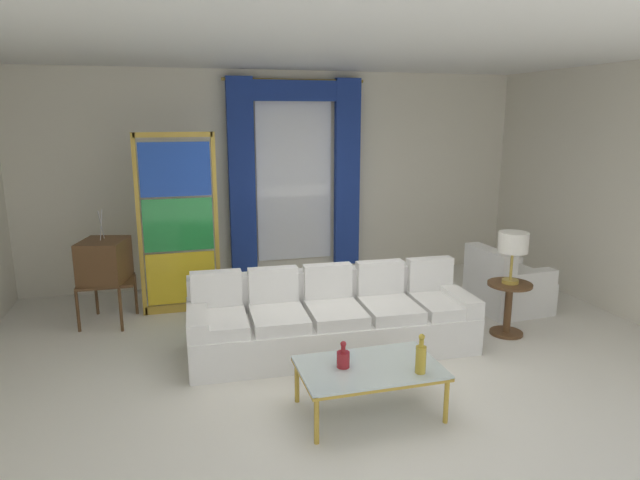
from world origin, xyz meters
TOP-DOWN VIEW (x-y plane):
  - ground_plane at (0.00, 0.00)m, footprint 16.00×16.00m
  - wall_rear at (0.00, 3.06)m, footprint 8.00×0.12m
  - wall_right at (3.66, 0.60)m, footprint 0.12×7.00m
  - ceiling_slab at (0.00, 0.80)m, footprint 8.00×7.60m
  - curtained_window at (0.18, 2.89)m, footprint 2.00×0.17m
  - couch_white_long at (-0.03, 0.40)m, footprint 2.95×1.04m
  - coffee_table at (-0.10, -0.92)m, footprint 1.14×0.72m
  - bottle_blue_decanter at (0.24, -1.14)m, footprint 0.08×0.08m
  - bottle_crystal_tall at (-0.31, -0.89)m, footprint 0.11×0.11m
  - vintage_tv at (-2.35, 1.79)m, footprint 0.64×0.70m
  - armchair_white at (2.40, 0.92)m, footprint 0.87×0.86m
  - stained_glass_divider at (-1.49, 1.94)m, footprint 0.95×0.05m
  - peacock_figurine at (-1.09, 1.51)m, footprint 0.44×0.60m
  - round_side_table at (1.96, 0.22)m, footprint 0.48×0.48m
  - table_lamp_brass at (1.96, 0.22)m, footprint 0.32×0.32m

SIDE VIEW (x-z plane):
  - ground_plane at x=0.00m, z-range 0.00..0.00m
  - peacock_figurine at x=-1.09m, z-range -0.03..0.47m
  - armchair_white at x=2.40m, z-range -0.11..0.69m
  - couch_white_long at x=-0.03m, z-range -0.12..0.74m
  - round_side_table at x=1.96m, z-range 0.06..0.65m
  - coffee_table at x=-0.10m, z-range 0.17..0.58m
  - bottle_crystal_tall at x=-0.31m, z-range 0.38..0.60m
  - bottle_blue_decanter at x=0.24m, z-range 0.38..0.70m
  - vintage_tv at x=-2.35m, z-range 0.06..1.40m
  - table_lamp_brass at x=1.96m, z-range 0.74..1.31m
  - stained_glass_divider at x=-1.49m, z-range -0.04..2.16m
  - wall_rear at x=0.00m, z-range 0.00..3.00m
  - wall_right at x=3.66m, z-range 0.00..3.00m
  - curtained_window at x=0.18m, z-range 0.39..3.09m
  - ceiling_slab at x=0.00m, z-range 3.00..3.04m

